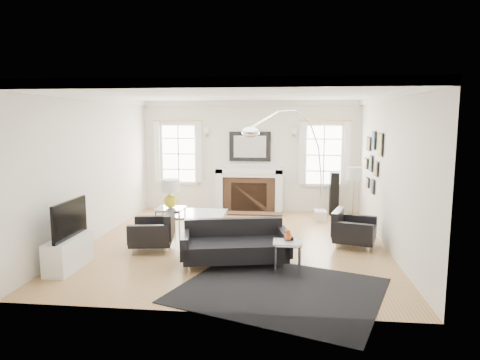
# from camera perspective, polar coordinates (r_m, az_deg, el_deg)

# --- Properties ---
(floor) EXTENTS (6.00, 6.00, 0.00)m
(floor) POSITION_cam_1_polar(r_m,az_deg,el_deg) (8.23, -0.50, -8.35)
(floor) COLOR olive
(floor) RESTS_ON ground
(back_wall) EXTENTS (5.50, 0.04, 2.80)m
(back_wall) POSITION_cam_1_polar(r_m,az_deg,el_deg) (10.92, 1.35, 3.19)
(back_wall) COLOR silver
(back_wall) RESTS_ON floor
(front_wall) EXTENTS (5.50, 0.04, 2.80)m
(front_wall) POSITION_cam_1_polar(r_m,az_deg,el_deg) (5.02, -4.55, -2.58)
(front_wall) COLOR silver
(front_wall) RESTS_ON floor
(left_wall) EXTENTS (0.04, 6.00, 2.80)m
(left_wall) POSITION_cam_1_polar(r_m,az_deg,el_deg) (8.71, -18.78, 1.53)
(left_wall) COLOR silver
(left_wall) RESTS_ON floor
(right_wall) EXTENTS (0.04, 6.00, 2.80)m
(right_wall) POSITION_cam_1_polar(r_m,az_deg,el_deg) (8.10, 19.19, 1.05)
(right_wall) COLOR silver
(right_wall) RESTS_ON floor
(ceiling) EXTENTS (5.50, 6.00, 0.02)m
(ceiling) POSITION_cam_1_polar(r_m,az_deg,el_deg) (7.91, -0.52, 11.50)
(ceiling) COLOR white
(ceiling) RESTS_ON back_wall
(crown_molding) EXTENTS (5.50, 6.00, 0.12)m
(crown_molding) POSITION_cam_1_polar(r_m,az_deg,el_deg) (7.91, -0.52, 11.06)
(crown_molding) COLOR white
(crown_molding) RESTS_ON back_wall
(fireplace) EXTENTS (1.70, 0.69, 1.11)m
(fireplace) POSITION_cam_1_polar(r_m,az_deg,el_deg) (10.82, 1.24, -1.43)
(fireplace) COLOR white
(fireplace) RESTS_ON floor
(mantel_mirror) EXTENTS (1.05, 0.07, 0.75)m
(mantel_mirror) POSITION_cam_1_polar(r_m,az_deg,el_deg) (10.86, 1.33, 4.49)
(mantel_mirror) COLOR black
(mantel_mirror) RESTS_ON back_wall
(window_left) EXTENTS (1.24, 0.15, 1.62)m
(window_left) POSITION_cam_1_polar(r_m,az_deg,el_deg) (11.18, -8.18, 3.52)
(window_left) COLOR white
(window_left) RESTS_ON back_wall
(window_right) EXTENTS (1.24, 0.15, 1.62)m
(window_right) POSITION_cam_1_polar(r_m,az_deg,el_deg) (10.86, 11.11, 3.33)
(window_right) COLOR white
(window_right) RESTS_ON back_wall
(gallery_wall) EXTENTS (0.04, 1.73, 1.29)m
(gallery_wall) POSITION_cam_1_polar(r_m,az_deg,el_deg) (9.35, 17.27, 2.83)
(gallery_wall) COLOR black
(gallery_wall) RESTS_ON right_wall
(tv_unit) EXTENTS (0.35, 1.00, 1.09)m
(tv_unit) POSITION_cam_1_polar(r_m,az_deg,el_deg) (7.29, -21.86, -8.44)
(tv_unit) COLOR white
(tv_unit) RESTS_ON floor
(area_rug) EXTENTS (3.23, 2.96, 0.01)m
(area_rug) POSITION_cam_1_polar(r_m,az_deg,el_deg) (6.08, 5.29, -14.41)
(area_rug) COLOR black
(area_rug) RESTS_ON floor
(sofa) EXTENTS (1.85, 1.12, 0.57)m
(sofa) POSITION_cam_1_polar(r_m,az_deg,el_deg) (7.02, -0.69, -8.65)
(sofa) COLOR black
(sofa) RESTS_ON floor
(armchair_left) EXTENTS (0.86, 0.93, 0.56)m
(armchair_left) POSITION_cam_1_polar(r_m,az_deg,el_deg) (7.91, -11.29, -6.85)
(armchair_left) COLOR black
(armchair_left) RESTS_ON floor
(armchair_right) EXTENTS (0.92, 0.98, 0.55)m
(armchair_right) POSITION_cam_1_polar(r_m,az_deg,el_deg) (8.19, 14.68, -6.48)
(armchair_right) COLOR black
(armchair_right) RESTS_ON floor
(coffee_table) EXTENTS (0.97, 0.97, 0.43)m
(coffee_table) POSITION_cam_1_polar(r_m,az_deg,el_deg) (8.82, -5.16, -4.61)
(coffee_table) COLOR silver
(coffee_table) RESTS_ON floor
(side_table_left) EXTENTS (0.54, 0.54, 0.60)m
(side_table_left) POSITION_cam_1_polar(r_m,az_deg,el_deg) (8.60, -9.22, -4.39)
(side_table_left) COLOR silver
(side_table_left) RESTS_ON floor
(nesting_table) EXTENTS (0.44, 0.37, 0.48)m
(nesting_table) POSITION_cam_1_polar(r_m,az_deg,el_deg) (6.64, 6.38, -9.07)
(nesting_table) COLOR silver
(nesting_table) RESTS_ON floor
(gourd_lamp) EXTENTS (0.35, 0.35, 0.57)m
(gourd_lamp) POSITION_cam_1_polar(r_m,az_deg,el_deg) (8.52, -9.29, -1.53)
(gourd_lamp) COLOR gold
(gourd_lamp) RESTS_ON side_table_left
(orange_vase) EXTENTS (0.11, 0.11, 0.17)m
(orange_vase) POSITION_cam_1_polar(r_m,az_deg,el_deg) (6.59, 6.41, -7.36)
(orange_vase) COLOR #D74D1B
(orange_vase) RESTS_ON nesting_table
(arc_floor_lamp) EXTENTS (1.85, 1.72, 2.63)m
(arc_floor_lamp) POSITION_cam_1_polar(r_m,az_deg,el_deg) (9.32, 6.44, 2.43)
(arc_floor_lamp) COLOR white
(arc_floor_lamp) RESTS_ON floor
(stick_floor_lamp) EXTENTS (0.29, 0.29, 1.44)m
(stick_floor_lamp) POSITION_cam_1_polar(r_m,az_deg,el_deg) (8.34, 14.96, 0.35)
(stick_floor_lamp) COLOR #B4963E
(stick_floor_lamp) RESTS_ON floor
(speaker_tower) EXTENTS (0.22, 0.22, 1.06)m
(speaker_tower) POSITION_cam_1_polar(r_m,az_deg,el_deg) (10.71, 12.44, -1.80)
(speaker_tower) COLOR black
(speaker_tower) RESTS_ON floor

